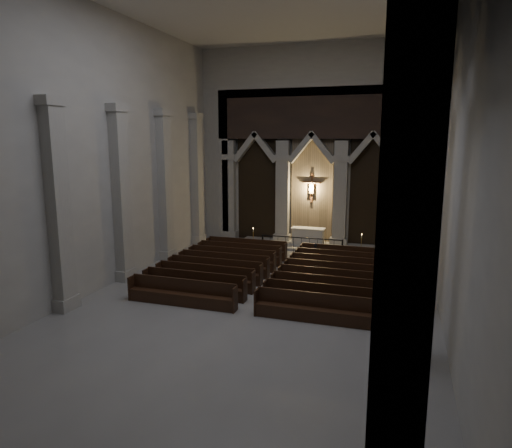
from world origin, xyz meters
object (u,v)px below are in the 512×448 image
at_px(altar, 308,236).
at_px(pews, 274,276).
at_px(worshipper, 315,254).
at_px(altar_rail, 301,242).
at_px(candle_stand_right, 361,249).
at_px(candle_stand_left, 253,243).

bearing_deg(altar, pews, -90.47).
height_order(pews, worshipper, worshipper).
relative_size(altar_rail, worshipper, 4.05).
relative_size(pews, worshipper, 8.46).
xyz_separation_m(pews, worshipper, (1.27, 3.43, 0.26)).
height_order(altar, candle_stand_right, candle_stand_right).
distance_m(altar_rail, pews, 5.84).
xyz_separation_m(candle_stand_right, worshipper, (-2.07, -2.93, 0.26)).
relative_size(candle_stand_left, candle_stand_right, 1.07).
distance_m(altar, worshipper, 4.20).
height_order(altar, candle_stand_left, candle_stand_left).
bearing_deg(candle_stand_left, worshipper, -29.54).
relative_size(candle_stand_right, pews, 0.12).
relative_size(altar_rail, candle_stand_left, 3.69).
relative_size(altar_rail, candle_stand_right, 3.94).
bearing_deg(worshipper, pews, -104.21).
xyz_separation_m(candle_stand_left, worshipper, (4.19, -2.37, 0.24)).
relative_size(altar_rail, pews, 0.48).
bearing_deg(worshipper, altar, 112.87).
distance_m(altar_rail, worshipper, 2.72).
bearing_deg(pews, altar, 89.53).
height_order(altar_rail, candle_stand_left, candle_stand_left).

